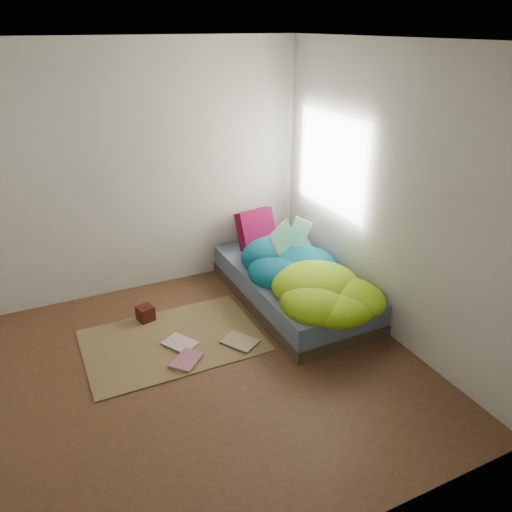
{
  "coord_description": "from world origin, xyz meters",
  "views": [
    {
      "loc": [
        -1.13,
        -3.29,
        2.7
      ],
      "look_at": [
        0.81,
        0.75,
        0.6
      ],
      "focal_mm": 35.0,
      "sensor_mm": 36.0,
      "label": 1
    }
  ],
  "objects_px": {
    "bed": "(292,287)",
    "floor_book_b": "(176,358)",
    "open_book": "(292,227)",
    "wooden_box": "(145,313)",
    "pillow_magenta": "(256,229)",
    "floor_book_a": "(172,349)"
  },
  "relations": [
    {
      "from": "bed",
      "to": "floor_book_b",
      "type": "distance_m",
      "value": 1.51
    },
    {
      "from": "bed",
      "to": "open_book",
      "type": "distance_m",
      "value": 0.66
    },
    {
      "from": "wooden_box",
      "to": "floor_book_b",
      "type": "distance_m",
      "value": 0.76
    },
    {
      "from": "bed",
      "to": "wooden_box",
      "type": "distance_m",
      "value": 1.53
    },
    {
      "from": "bed",
      "to": "pillow_magenta",
      "type": "xyz_separation_m",
      "value": [
        -0.05,
        0.77,
        0.39
      ]
    },
    {
      "from": "wooden_box",
      "to": "floor_book_a",
      "type": "height_order",
      "value": "wooden_box"
    },
    {
      "from": "wooden_box",
      "to": "floor_book_b",
      "type": "xyz_separation_m",
      "value": [
        0.08,
        -0.75,
        -0.06
      ]
    },
    {
      "from": "floor_book_a",
      "to": "floor_book_b",
      "type": "relative_size",
      "value": 1.05
    },
    {
      "from": "bed",
      "to": "wooden_box",
      "type": "xyz_separation_m",
      "value": [
        -1.5,
        0.29,
        -0.08
      ]
    },
    {
      "from": "open_book",
      "to": "floor_book_b",
      "type": "height_order",
      "value": "open_book"
    },
    {
      "from": "wooden_box",
      "to": "floor_book_b",
      "type": "relative_size",
      "value": 0.52
    },
    {
      "from": "pillow_magenta",
      "to": "floor_book_a",
      "type": "height_order",
      "value": "pillow_magenta"
    },
    {
      "from": "pillow_magenta",
      "to": "open_book",
      "type": "distance_m",
      "value": 0.74
    },
    {
      "from": "pillow_magenta",
      "to": "floor_book_b",
      "type": "xyz_separation_m",
      "value": [
        -1.37,
        -1.23,
        -0.53
      ]
    },
    {
      "from": "floor_book_b",
      "to": "open_book",
      "type": "bearing_deg",
      "value": 67.87
    },
    {
      "from": "bed",
      "to": "open_book",
      "type": "relative_size",
      "value": 4.26
    },
    {
      "from": "open_book",
      "to": "wooden_box",
      "type": "distance_m",
      "value": 1.7
    },
    {
      "from": "open_book",
      "to": "wooden_box",
      "type": "relative_size",
      "value": 3.19
    },
    {
      "from": "wooden_box",
      "to": "pillow_magenta",
      "type": "bearing_deg",
      "value": 18.38
    },
    {
      "from": "bed",
      "to": "wooden_box",
      "type": "height_order",
      "value": "bed"
    },
    {
      "from": "open_book",
      "to": "floor_book_b",
      "type": "distance_m",
      "value": 1.73
    },
    {
      "from": "pillow_magenta",
      "to": "wooden_box",
      "type": "distance_m",
      "value": 1.6
    }
  ]
}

